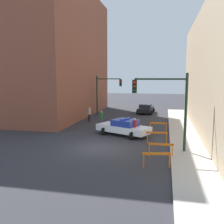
% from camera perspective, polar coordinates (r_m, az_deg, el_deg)
% --- Properties ---
extents(ground_plane, '(120.00, 120.00, 0.00)m').
position_cam_1_polar(ground_plane, '(18.16, -2.95, -8.15)').
color(ground_plane, '#2D2D33').
extents(sidewalk_right, '(2.40, 44.00, 0.12)m').
position_cam_1_polar(sidewalk_right, '(17.64, 17.14, -8.79)').
color(sidewalk_right, '#B2ADA3').
rests_on(sidewalk_right, ground_plane).
extents(building_corner_left, '(14.00, 20.00, 15.86)m').
position_cam_1_polar(building_corner_left, '(35.12, -16.45, 12.40)').
color(building_corner_left, brown).
rests_on(building_corner_left, ground_plane).
extents(traffic_light_near, '(3.64, 0.35, 5.20)m').
position_cam_1_polar(traffic_light_near, '(16.93, 12.65, 2.66)').
color(traffic_light_near, black).
rests_on(traffic_light_near, sidewalk_right).
extents(traffic_light_far, '(3.44, 0.35, 5.20)m').
position_cam_1_polar(traffic_light_far, '(33.13, -1.63, 5.16)').
color(traffic_light_far, black).
rests_on(traffic_light_far, ground_plane).
extents(police_car, '(5.04, 3.64, 1.52)m').
position_cam_1_polar(police_car, '(21.70, 2.69, -3.49)').
color(police_car, white).
rests_on(police_car, ground_plane).
extents(parked_car_near, '(2.47, 4.41, 1.31)m').
position_cam_1_polar(parked_car_near, '(35.17, 7.72, 0.80)').
color(parked_car_near, black).
rests_on(parked_car_near, ground_plane).
extents(pedestrian_crossing, '(0.37, 0.37, 1.66)m').
position_cam_1_polar(pedestrian_crossing, '(25.33, -2.42, -1.51)').
color(pedestrian_crossing, '#474C66').
rests_on(pedestrian_crossing, ground_plane).
extents(pedestrian_corner, '(0.51, 0.51, 1.66)m').
position_cam_1_polar(pedestrian_corner, '(28.55, -5.19, -0.45)').
color(pedestrian_corner, black).
rests_on(pedestrian_corner, ground_plane).
extents(pedestrian_sidewalk, '(0.45, 0.45, 1.66)m').
position_cam_1_polar(pedestrian_sidewalk, '(21.03, 5.15, -3.51)').
color(pedestrian_sidewalk, '#382D23').
rests_on(pedestrian_sidewalk, ground_plane).
extents(barrier_front, '(1.58, 0.47, 0.90)m').
position_cam_1_polar(barrier_front, '(14.30, 10.15, -10.19)').
color(barrier_front, orange).
rests_on(barrier_front, ground_plane).
extents(barrier_mid, '(1.60, 0.19, 0.90)m').
position_cam_1_polar(barrier_mid, '(16.24, 11.10, -7.99)').
color(barrier_mid, orange).
rests_on(barrier_mid, ground_plane).
extents(barrier_back, '(1.60, 0.31, 0.90)m').
position_cam_1_polar(barrier_back, '(19.47, 10.22, -5.28)').
color(barrier_back, orange).
rests_on(barrier_back, ground_plane).
extents(barrier_corner, '(1.60, 0.28, 0.90)m').
position_cam_1_polar(barrier_corner, '(23.43, 10.52, -3.03)').
color(barrier_corner, orange).
rests_on(barrier_corner, ground_plane).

